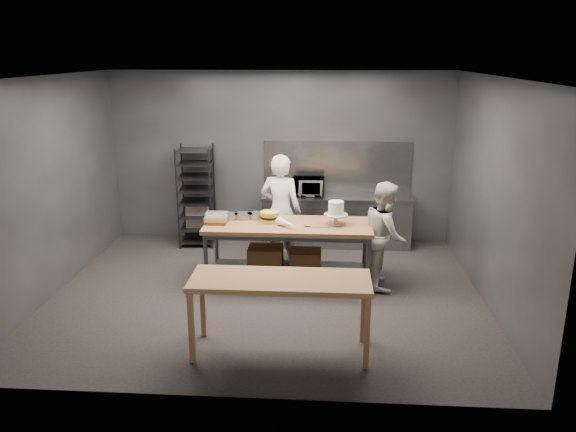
# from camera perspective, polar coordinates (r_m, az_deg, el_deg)

# --- Properties ---
(ground) EXTENTS (6.00, 6.00, 0.00)m
(ground) POSITION_cam_1_polar(r_m,az_deg,el_deg) (8.05, -2.12, -7.87)
(ground) COLOR black
(ground) RESTS_ON ground
(back_wall) EXTENTS (6.00, 0.04, 3.00)m
(back_wall) POSITION_cam_1_polar(r_m,az_deg,el_deg) (9.99, -0.73, 5.98)
(back_wall) COLOR #4C4F54
(back_wall) RESTS_ON ground
(work_table) EXTENTS (2.40, 0.90, 0.92)m
(work_table) POSITION_cam_1_polar(r_m,az_deg,el_deg) (8.19, -0.21, -3.12)
(work_table) COLOR brown
(work_table) RESTS_ON ground
(near_counter) EXTENTS (2.00, 0.70, 0.90)m
(near_counter) POSITION_cam_1_polar(r_m,az_deg,el_deg) (6.27, -0.79, -7.07)
(near_counter) COLOR #996B3F
(near_counter) RESTS_ON ground
(back_counter) EXTENTS (2.60, 0.60, 0.90)m
(back_counter) POSITION_cam_1_polar(r_m,az_deg,el_deg) (9.90, 4.92, -0.43)
(back_counter) COLOR slate
(back_counter) RESTS_ON ground
(splashback_panel) EXTENTS (2.60, 0.02, 0.90)m
(splashback_panel) POSITION_cam_1_polar(r_m,az_deg,el_deg) (9.97, 5.02, 5.02)
(splashback_panel) COLOR slate
(splashback_panel) RESTS_ON back_counter
(speed_rack) EXTENTS (0.65, 0.70, 1.75)m
(speed_rack) POSITION_cam_1_polar(r_m,az_deg,el_deg) (9.97, -9.28, 1.94)
(speed_rack) COLOR black
(speed_rack) RESTS_ON ground
(chef_behind) EXTENTS (0.75, 0.59, 1.81)m
(chef_behind) POSITION_cam_1_polar(r_m,az_deg,el_deg) (8.79, -0.75, 0.53)
(chef_behind) COLOR white
(chef_behind) RESTS_ON ground
(chef_right) EXTENTS (0.59, 0.76, 1.55)m
(chef_right) POSITION_cam_1_polar(r_m,az_deg,el_deg) (8.18, 9.83, -1.89)
(chef_right) COLOR beige
(chef_right) RESTS_ON ground
(microwave) EXTENTS (0.54, 0.37, 0.30)m
(microwave) POSITION_cam_1_polar(r_m,az_deg,el_deg) (9.75, 2.05, 3.00)
(microwave) COLOR black
(microwave) RESTS_ON back_counter
(frosted_cake_stand) EXTENTS (0.34, 0.34, 0.35)m
(frosted_cake_stand) POSITION_cam_1_polar(r_m,az_deg,el_deg) (8.00, 4.90, 0.57)
(frosted_cake_stand) COLOR #BFB399
(frosted_cake_stand) RESTS_ON work_table
(layer_cake) EXTENTS (0.26, 0.26, 0.16)m
(layer_cake) POSITION_cam_1_polar(r_m,az_deg,el_deg) (8.13, -1.88, -0.09)
(layer_cake) COLOR #EED34B
(layer_cake) RESTS_ON work_table
(cake_pans) EXTENTS (0.67, 0.33, 0.07)m
(cake_pans) POSITION_cam_1_polar(r_m,az_deg,el_deg) (8.35, -4.57, 0.01)
(cake_pans) COLOR gray
(cake_pans) RESTS_ON work_table
(piping_bag) EXTENTS (0.35, 0.36, 0.12)m
(piping_bag) POSITION_cam_1_polar(r_m,az_deg,el_deg) (7.87, -0.06, -0.81)
(piping_bag) COLOR white
(piping_bag) RESTS_ON work_table
(offset_spatula) EXTENTS (0.36, 0.02, 0.02)m
(offset_spatula) POSITION_cam_1_polar(r_m,az_deg,el_deg) (7.93, 2.64, -1.11)
(offset_spatula) COLOR slate
(offset_spatula) RESTS_ON work_table
(pastry_clamshells) EXTENTS (0.34, 0.41, 0.11)m
(pastry_clamshells) POSITION_cam_1_polar(r_m,az_deg,el_deg) (8.22, -7.29, -0.21)
(pastry_clamshells) COLOR #8C5E1C
(pastry_clamshells) RESTS_ON work_table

